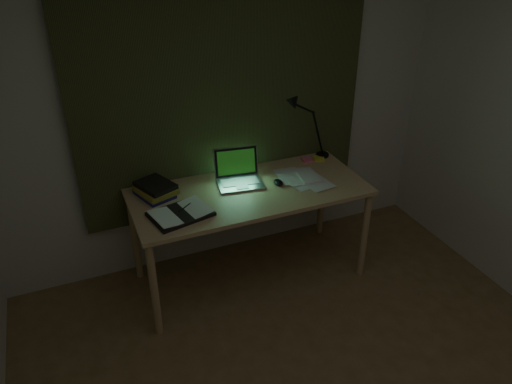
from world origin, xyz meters
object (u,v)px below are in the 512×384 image
(desk_lamp, at_px, (325,124))
(loose_papers, at_px, (302,177))
(open_textbook, at_px, (181,213))
(desk, at_px, (250,235))
(book_stack, at_px, (155,190))
(laptop, at_px, (240,171))

(desk_lamp, bearing_deg, loose_papers, -126.09)
(open_textbook, distance_m, desk_lamp, 1.40)
(loose_papers, bearing_deg, open_textbook, -171.19)
(loose_papers, height_order, desk_lamp, desk_lamp)
(desk, height_order, desk_lamp, desk_lamp)
(open_textbook, distance_m, book_stack, 0.33)
(laptop, bearing_deg, desk, -63.29)
(book_stack, bearing_deg, loose_papers, -8.63)
(desk, height_order, book_stack, book_stack)
(book_stack, bearing_deg, open_textbook, -73.65)
(open_textbook, height_order, loose_papers, open_textbook)
(laptop, xyz_separation_m, open_textbook, (-0.51, -0.24, -0.10))
(desk, distance_m, loose_papers, 0.59)
(laptop, relative_size, book_stack, 1.40)
(book_stack, relative_size, desk_lamp, 0.47)
(laptop, height_order, loose_papers, laptop)
(open_textbook, bearing_deg, laptop, 11.90)
(desk, bearing_deg, open_textbook, -165.59)
(desk, relative_size, laptop, 4.59)
(open_textbook, relative_size, desk_lamp, 0.69)
(laptop, bearing_deg, open_textbook, -147.03)
(book_stack, distance_m, loose_papers, 1.08)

